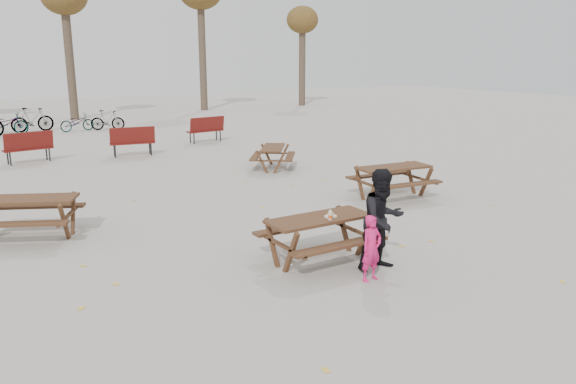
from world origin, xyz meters
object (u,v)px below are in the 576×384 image
adult (383,220)px  picnic_table_north (27,218)px  child (371,248)px  main_picnic_table (319,228)px  picnic_table_east (393,182)px  food_tray (331,216)px  soda_bottle (330,216)px  picnic_table_far (273,158)px

adult → picnic_table_north: 6.72m
picnic_table_north → child: bearing=-24.3°
child → picnic_table_north: (-4.23, 5.07, -0.13)m
main_picnic_table → picnic_table_north: size_ratio=0.98×
child → picnic_table_east: child is taller
child → main_picnic_table: bearing=94.8°
adult → picnic_table_north: (-4.69, 4.79, -0.44)m
picnic_table_east → main_picnic_table: bearing=-140.7°
picnic_table_north → food_tray: bearing=-18.3°
food_tray → picnic_table_east: 4.73m
soda_bottle → picnic_table_north: (-4.09, 4.18, -0.45)m
adult → picnic_table_north: size_ratio=0.91×
soda_bottle → picnic_table_far: 8.17m
food_tray → picnic_table_far: bearing=66.6°
food_tray → picnic_table_north: 5.84m
adult → picnic_table_far: size_ratio=1.06×
food_tray → adult: size_ratio=0.11×
picnic_table_east → picnic_table_north: size_ratio=1.00×
picnic_table_north → picnic_table_east: bearing=16.3°
adult → food_tray: bearing=126.0°
food_tray → soda_bottle: (-0.10, -0.12, 0.05)m
main_picnic_table → picnic_table_north: (-4.03, 3.95, -0.19)m
main_picnic_table → adult: (0.66, -0.83, 0.25)m
soda_bottle → picnic_table_east: bearing=35.6°
adult → picnic_table_far: adult is taller
soda_bottle → picnic_table_east: 4.88m
soda_bottle → picnic_table_far: size_ratio=0.11×
child → adult: 0.62m
food_tray → soda_bottle: soda_bottle is taller
soda_bottle → picnic_table_far: soda_bottle is taller
adult → picnic_table_far: 8.52m
child → food_tray: bearing=87.3°
main_picnic_table → picnic_table_far: size_ratio=1.14×
adult → main_picnic_table: bearing=129.5°
main_picnic_table → picnic_table_east: (4.01, 2.60, -0.19)m
food_tray → child: bearing=-87.2°
child → picnic_table_east: bearing=38.8°
food_tray → child: child is taller
adult → picnic_table_east: (3.35, 3.43, -0.44)m
soda_bottle → picnic_table_north: bearing=134.4°
child → picnic_table_north: size_ratio=0.57×
child → picnic_table_north: child is taller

